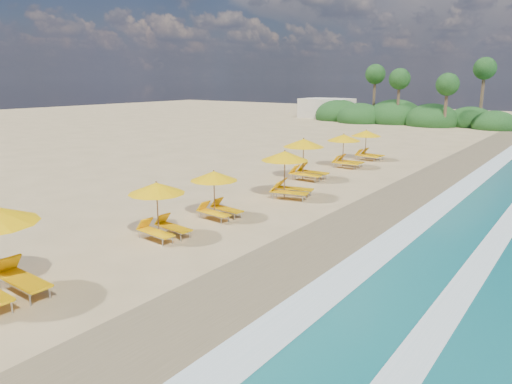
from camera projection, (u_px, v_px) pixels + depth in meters
The scene contains 11 objects.
ground at pixel (256, 220), 19.61m from camera, with size 160.00×160.00×0.00m, color tan.
wet_sand at pixel (345, 239), 17.33m from camera, with size 4.00×160.00×0.01m, color #877350.
surf_foam at pixel (420, 254), 15.78m from camera, with size 4.00×160.00×0.01m.
station_3 at pixel (160, 206), 17.26m from camera, with size 2.39×2.25×2.09m.
station_4 at pixel (217, 191), 19.77m from camera, with size 2.29×2.15×2.01m.
station_5 at pixel (288, 171), 23.09m from camera, with size 2.88×2.77×2.34m.
station_6 at pixel (306, 156), 27.26m from camera, with size 2.60×2.40×2.40m.
station_7 at pixel (346, 148), 30.99m from camera, with size 2.41×2.23×2.21m.
station_8 at pixel (368, 143), 33.89m from camera, with size 2.48×2.34×2.15m.
treeline at pixel (402, 116), 60.89m from camera, with size 25.80×8.80×9.74m.
beach_building at pixel (327, 108), 69.64m from camera, with size 7.00×5.00×2.80m, color beige.
Camera 1 is at (11.02, -15.22, 5.70)m, focal length 33.47 mm.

